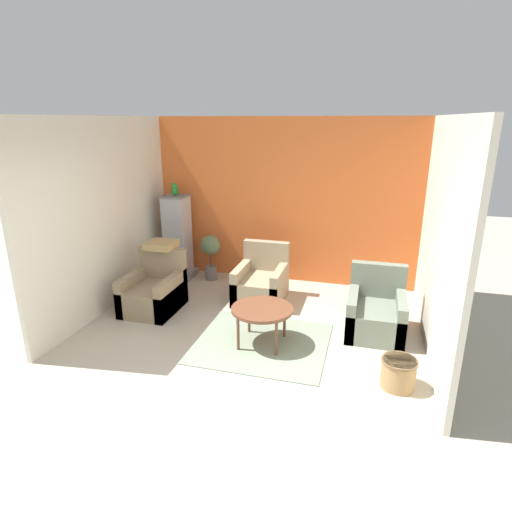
{
  "coord_description": "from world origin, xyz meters",
  "views": [
    {
      "loc": [
        1.44,
        -3.44,
        2.68
      ],
      "look_at": [
        0.0,
        1.73,
        0.95
      ],
      "focal_mm": 30.0,
      "sensor_mm": 36.0,
      "label": 1
    }
  ],
  "objects_px": {
    "parrot": "(175,190)",
    "wicker_basket": "(398,372)",
    "birdcage": "(178,239)",
    "armchair_middle": "(261,283)",
    "potted_plant": "(210,250)",
    "armchair_right": "(376,313)",
    "coffee_table": "(262,311)",
    "armchair_left": "(154,292)"
  },
  "relations": [
    {
      "from": "armchair_right",
      "to": "potted_plant",
      "type": "distance_m",
      "value": 3.06
    },
    {
      "from": "coffee_table",
      "to": "armchair_right",
      "type": "relative_size",
      "value": 0.88
    },
    {
      "from": "parrot",
      "to": "potted_plant",
      "type": "distance_m",
      "value": 1.18
    },
    {
      "from": "armchair_right",
      "to": "birdcage",
      "type": "distance_m",
      "value": 3.61
    },
    {
      "from": "armchair_left",
      "to": "armchair_right",
      "type": "distance_m",
      "value": 3.13
    },
    {
      "from": "armchair_left",
      "to": "parrot",
      "type": "xyz_separation_m",
      "value": [
        -0.24,
        1.35,
        1.28
      ]
    },
    {
      "from": "armchair_left",
      "to": "potted_plant",
      "type": "distance_m",
      "value": 1.44
    },
    {
      "from": "coffee_table",
      "to": "armchair_left",
      "type": "relative_size",
      "value": 0.88
    },
    {
      "from": "armchair_middle",
      "to": "armchair_right",
      "type": "bearing_deg",
      "value": -20.49
    },
    {
      "from": "coffee_table",
      "to": "wicker_basket",
      "type": "bearing_deg",
      "value": -17.23
    },
    {
      "from": "potted_plant",
      "to": "armchair_left",
      "type": "bearing_deg",
      "value": -104.35
    },
    {
      "from": "parrot",
      "to": "wicker_basket",
      "type": "xyz_separation_m",
      "value": [
        3.62,
        -2.42,
        -1.38
      ]
    },
    {
      "from": "parrot",
      "to": "armchair_middle",
      "type": "bearing_deg",
      "value": -19.33
    },
    {
      "from": "armchair_middle",
      "to": "parrot",
      "type": "relative_size",
      "value": 3.84
    },
    {
      "from": "birdcage",
      "to": "armchair_left",
      "type": "bearing_deg",
      "value": -79.91
    },
    {
      "from": "armchair_right",
      "to": "potted_plant",
      "type": "xyz_separation_m",
      "value": [
        -2.78,
        1.24,
        0.27
      ]
    },
    {
      "from": "armchair_left",
      "to": "birdcage",
      "type": "relative_size",
      "value": 0.59
    },
    {
      "from": "coffee_table",
      "to": "potted_plant",
      "type": "xyz_separation_m",
      "value": [
        -1.43,
        1.94,
        0.09
      ]
    },
    {
      "from": "potted_plant",
      "to": "armchair_right",
      "type": "bearing_deg",
      "value": -24.07
    },
    {
      "from": "armchair_middle",
      "to": "birdcage",
      "type": "bearing_deg",
      "value": 160.73
    },
    {
      "from": "armchair_right",
      "to": "wicker_basket",
      "type": "xyz_separation_m",
      "value": [
        0.25,
        -1.2,
        -0.09
      ]
    },
    {
      "from": "birdcage",
      "to": "potted_plant",
      "type": "relative_size",
      "value": 1.82
    },
    {
      "from": "coffee_table",
      "to": "armchair_middle",
      "type": "distance_m",
      "value": 1.4
    },
    {
      "from": "armchair_left",
      "to": "birdcage",
      "type": "distance_m",
      "value": 1.44
    },
    {
      "from": "armchair_middle",
      "to": "potted_plant",
      "type": "bearing_deg",
      "value": 150.58
    },
    {
      "from": "armchair_left",
      "to": "armchair_right",
      "type": "xyz_separation_m",
      "value": [
        3.13,
        0.13,
        0.0
      ]
    },
    {
      "from": "coffee_table",
      "to": "birdcage",
      "type": "bearing_deg",
      "value": 136.48
    },
    {
      "from": "armchair_right",
      "to": "birdcage",
      "type": "bearing_deg",
      "value": 160.11
    },
    {
      "from": "armchair_left",
      "to": "wicker_basket",
      "type": "xyz_separation_m",
      "value": [
        3.38,
        -1.06,
        -0.09
      ]
    },
    {
      "from": "wicker_basket",
      "to": "birdcage",
      "type": "bearing_deg",
      "value": 146.27
    },
    {
      "from": "parrot",
      "to": "wicker_basket",
      "type": "distance_m",
      "value": 4.57
    },
    {
      "from": "armchair_right",
      "to": "armchair_middle",
      "type": "relative_size",
      "value": 1.0
    },
    {
      "from": "parrot",
      "to": "potted_plant",
      "type": "height_order",
      "value": "parrot"
    },
    {
      "from": "potted_plant",
      "to": "armchair_middle",
      "type": "bearing_deg",
      "value": -29.42
    },
    {
      "from": "armchair_left",
      "to": "armchair_right",
      "type": "bearing_deg",
      "value": 2.42
    },
    {
      "from": "coffee_table",
      "to": "armchair_right",
      "type": "bearing_deg",
      "value": 27.48
    },
    {
      "from": "armchair_left",
      "to": "armchair_middle",
      "type": "height_order",
      "value": "same"
    },
    {
      "from": "armchair_right",
      "to": "wicker_basket",
      "type": "height_order",
      "value": "armchair_right"
    },
    {
      "from": "armchair_right",
      "to": "coffee_table",
      "type": "bearing_deg",
      "value": -152.52
    },
    {
      "from": "birdcage",
      "to": "wicker_basket",
      "type": "distance_m",
      "value": 4.38
    },
    {
      "from": "coffee_table",
      "to": "armchair_middle",
      "type": "xyz_separation_m",
      "value": [
        -0.37,
        1.34,
        -0.18
      ]
    },
    {
      "from": "birdcage",
      "to": "wicker_basket",
      "type": "xyz_separation_m",
      "value": [
        3.62,
        -2.42,
        -0.52
      ]
    }
  ]
}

